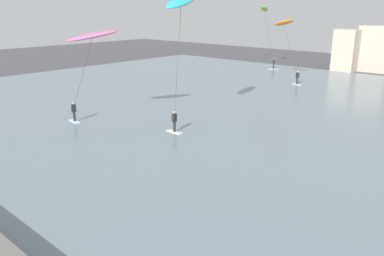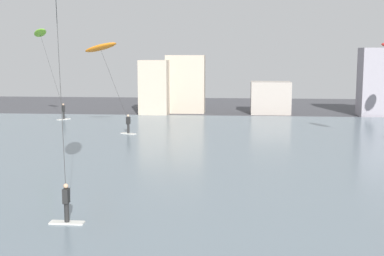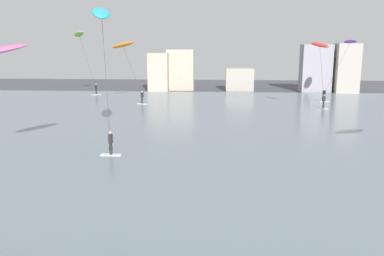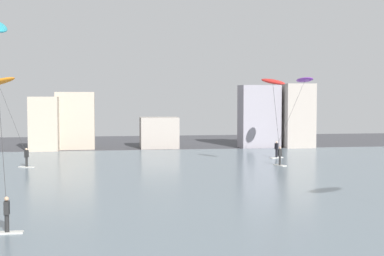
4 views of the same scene
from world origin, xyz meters
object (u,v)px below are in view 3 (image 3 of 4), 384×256
(kitesurfer_purple, at_px, (348,47))
(kitesurfer_cyan, at_px, (102,22))
(kitesurfer_orange, at_px, (125,51))
(kitesurfer_lime, at_px, (81,40))
(kitesurfer_red, at_px, (320,54))

(kitesurfer_purple, bearing_deg, kitesurfer_cyan, -132.65)
(kitesurfer_orange, height_order, kitesurfer_purple, kitesurfer_purple)
(kitesurfer_orange, relative_size, kitesurfer_lime, 0.84)
(kitesurfer_cyan, height_order, kitesurfer_red, kitesurfer_cyan)
(kitesurfer_orange, xyz_separation_m, kitesurfer_red, (22.34, -4.01, -0.19))
(kitesurfer_purple, bearing_deg, kitesurfer_lime, 172.40)
(kitesurfer_orange, height_order, kitesurfer_cyan, kitesurfer_cyan)
(kitesurfer_lime, bearing_deg, kitesurfer_orange, -46.87)
(kitesurfer_red, bearing_deg, kitesurfer_orange, 169.83)
(kitesurfer_lime, height_order, kitesurfer_purple, kitesurfer_lime)
(kitesurfer_purple, bearing_deg, kitesurfer_orange, -171.18)
(kitesurfer_lime, xyz_separation_m, kitesurfer_cyan, (12.18, -30.98, 0.77))
(kitesurfer_orange, distance_m, kitesurfer_cyan, 22.26)
(kitesurfer_orange, distance_m, kitesurfer_lime, 12.60)
(kitesurfer_orange, bearing_deg, kitesurfer_purple, 8.82)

